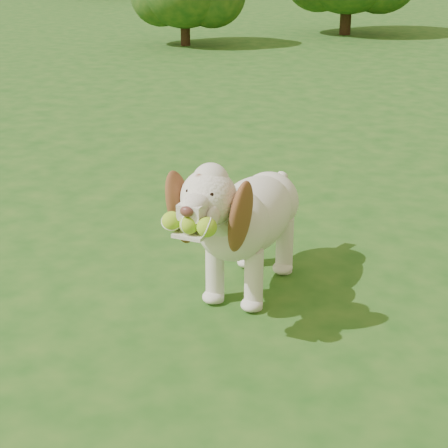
% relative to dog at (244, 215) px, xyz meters
% --- Properties ---
extents(ground, '(80.00, 80.00, 0.00)m').
position_rel_dog_xyz_m(ground, '(-0.04, 0.08, -0.41)').
color(ground, '#194B15').
rests_on(ground, ground).
extents(dog, '(0.41, 1.17, 0.77)m').
position_rel_dog_xyz_m(dog, '(0.00, 0.00, 0.00)').
color(dog, silver).
rests_on(dog, ground).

